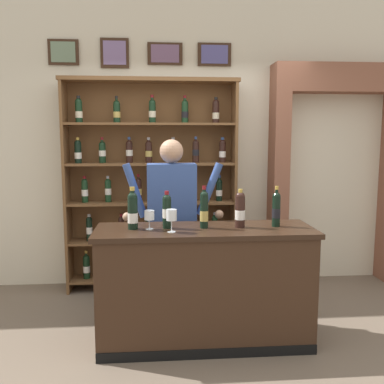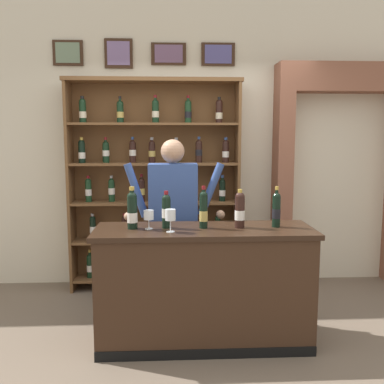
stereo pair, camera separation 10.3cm
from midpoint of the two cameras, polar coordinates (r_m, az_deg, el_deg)
The scene contains 13 objects.
ground_plane at distance 3.70m, azimuth 2.36°, elevation -19.66°, with size 14.00×14.00×0.02m, color #6B5B4C.
back_wall at distance 4.86m, azimuth 0.75°, elevation 8.29°, with size 12.00×0.19×3.48m.
wine_shelf at distance 4.62m, azimuth -4.43°, elevation 1.60°, with size 1.87×0.32×2.28m.
archway_doorway at distance 5.12m, azimuth 19.69°, elevation 4.00°, with size 1.51×0.45×2.46m.
tasting_counter at distance 3.50m, azimuth 2.51°, elevation -12.57°, with size 1.74×0.58×0.95m.
shopkeeper at distance 3.86m, azimuth -1.80°, elevation -2.22°, with size 0.93×0.22×1.65m.
tasting_bottle_vin_santo at distance 3.34m, azimuth -7.20°, elevation -2.44°, with size 0.08×0.08×0.33m.
tasting_bottle_grappa at distance 3.35m, azimuth -2.60°, elevation -2.47°, with size 0.07×0.07×0.30m.
tasting_bottle_super_tuscan at distance 3.34m, azimuth 2.47°, elevation -2.37°, with size 0.07×0.07×0.34m.
tasting_bottle_chianti at distance 3.39m, azimuth 7.34°, elevation -2.38°, with size 0.08×0.08×0.31m.
tasting_bottle_riserva at distance 3.46m, azimuth 12.16°, elevation -2.29°, with size 0.07×0.07×0.33m.
wine_glass_left at distance 3.21m, azimuth -2.02°, elevation -3.19°, with size 0.08×0.08×0.18m.
wine_glass_spare at distance 3.32m, azimuth -4.98°, elevation -3.18°, with size 0.08×0.08×0.15m.
Camera 2 is at (-0.26, -3.27, 1.68)m, focal length 39.50 mm.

